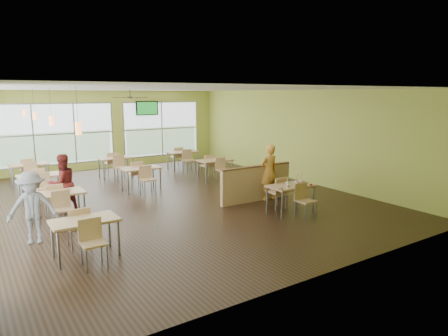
{
  "coord_description": "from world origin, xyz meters",
  "views": [
    {
      "loc": [
        -4.94,
        -10.44,
        3.07
      ],
      "look_at": [
        1.02,
        -1.35,
        1.04
      ],
      "focal_mm": 32.0,
      "sensor_mm": 36.0,
      "label": 1
    }
  ],
  "objects_px": {
    "half_wall_divider": "(256,183)",
    "food_basket": "(301,182)",
    "man_plaid": "(269,172)",
    "main_table": "(291,190)"
  },
  "relations": [
    {
      "from": "man_plaid",
      "to": "food_basket",
      "type": "bearing_deg",
      "value": 85.85
    },
    {
      "from": "half_wall_divider",
      "to": "food_basket",
      "type": "height_order",
      "value": "half_wall_divider"
    },
    {
      "from": "main_table",
      "to": "food_basket",
      "type": "xyz_separation_m",
      "value": [
        0.34,
        -0.01,
        0.15
      ]
    },
    {
      "from": "main_table",
      "to": "food_basket",
      "type": "relative_size",
      "value": 5.59
    },
    {
      "from": "half_wall_divider",
      "to": "man_plaid",
      "type": "height_order",
      "value": "man_plaid"
    },
    {
      "from": "man_plaid",
      "to": "food_basket",
      "type": "distance_m",
      "value": 1.36
    },
    {
      "from": "main_table",
      "to": "food_basket",
      "type": "bearing_deg",
      "value": -0.94
    },
    {
      "from": "food_basket",
      "to": "main_table",
      "type": "bearing_deg",
      "value": 179.06
    },
    {
      "from": "half_wall_divider",
      "to": "man_plaid",
      "type": "bearing_deg",
      "value": -13.79
    },
    {
      "from": "man_plaid",
      "to": "main_table",
      "type": "bearing_deg",
      "value": 72.04
    }
  ]
}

